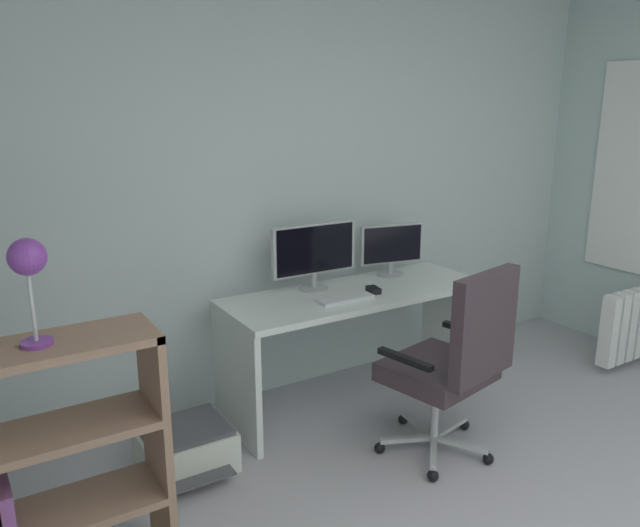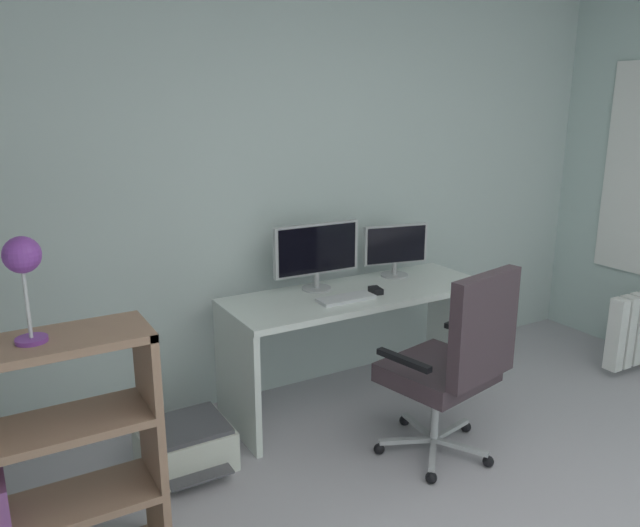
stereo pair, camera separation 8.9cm
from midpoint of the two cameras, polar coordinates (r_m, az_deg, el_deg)
name	(u,v)px [view 2 (the right image)]	position (r m, az deg, el deg)	size (l,w,h in m)	color
wall_back	(291,186)	(3.92, -2.06, 7.09)	(4.96, 0.10, 2.65)	silver
desk	(358,319)	(3.83, 4.21, -5.12)	(1.66, 0.60, 0.73)	white
monitor_main	(317,251)	(3.73, 0.37, 1.13)	(0.56, 0.18, 0.41)	#B2B5B7
monitor_secondary	(395,247)	(4.07, 7.56, 1.52)	(0.44, 0.18, 0.34)	#B2B5B7
keyboard	(346,298)	(3.60, 3.11, -3.23)	(0.34, 0.13, 0.02)	silver
computer_mouse	(376,290)	(3.74, 5.82, -2.48)	(0.06, 0.10, 0.03)	black
office_chair	(455,359)	(3.28, 13.04, -8.59)	(0.65, 0.67, 1.06)	#B7BABC
bookshelf	(0,492)	(2.64, -26.48, -18.27)	(0.92, 0.31, 1.03)	#977259
desk_lamp	(23,263)	(2.32, -24.68, 0.02)	(0.13, 0.13, 0.38)	purple
printer	(185,445)	(3.42, -11.53, -16.08)	(0.45, 0.47, 0.23)	silver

